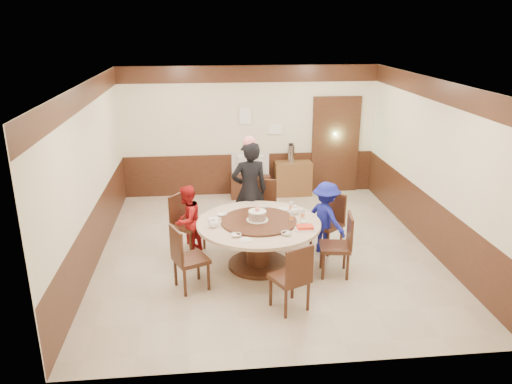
{
  "coord_description": "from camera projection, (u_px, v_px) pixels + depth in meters",
  "views": [
    {
      "loc": [
        -0.96,
        -7.6,
        3.67
      ],
      "look_at": [
        -0.19,
        -0.16,
        1.1
      ],
      "focal_mm": 35.0,
      "sensor_mm": 36.0,
      "label": 1
    }
  ],
  "objects": [
    {
      "name": "tv_stand",
      "position": [
        250.0,
        186.0,
        10.94
      ],
      "size": [
        0.85,
        0.45,
        0.5
      ],
      "primitive_type": "cube",
      "color": "#3C1E12",
      "rests_on": "ground"
    },
    {
      "name": "teapot_right",
      "position": [
        295.0,
        211.0,
        7.94
      ],
      "size": [
        0.17,
        0.15,
        0.13
      ],
      "primitive_type": "ellipsoid",
      "color": "white",
      "rests_on": "banquet_table"
    },
    {
      "name": "notice_right",
      "position": [
        275.0,
        129.0,
        10.79
      ],
      "size": [
        0.3,
        0.0,
        0.22
      ],
      "primitive_type": "cube",
      "color": "white",
      "rests_on": "room"
    },
    {
      "name": "shrimp_platter",
      "position": [
        305.0,
        228.0,
        7.36
      ],
      "size": [
        0.3,
        0.2,
        0.06
      ],
      "color": "white",
      "rests_on": "banquet_table"
    },
    {
      "name": "banquet_table",
      "position": [
        259.0,
        235.0,
        7.72
      ],
      "size": [
        1.91,
        1.91,
        0.78
      ],
      "color": "#3C1E12",
      "rests_on": "ground"
    },
    {
      "name": "notice_left",
      "position": [
        245.0,
        116.0,
        10.63
      ],
      "size": [
        0.25,
        0.0,
        0.35
      ],
      "primitive_type": "cube",
      "color": "white",
      "rests_on": "room"
    },
    {
      "name": "chair_4",
      "position": [
        290.0,
        288.0,
        6.63
      ],
      "size": [
        0.59,
        0.59,
        0.97
      ],
      "rotation": [
        0.0,
        0.0,
        6.73
      ],
      "color": "#3C1E12",
      "rests_on": "ground"
    },
    {
      "name": "person_standing",
      "position": [
        250.0,
        191.0,
        8.63
      ],
      "size": [
        0.7,
        0.52,
        1.77
      ],
      "primitive_type": "imported",
      "rotation": [
        0.0,
        0.0,
        3.31
      ],
      "color": "black",
      "rests_on": "ground"
    },
    {
      "name": "side_cabinet",
      "position": [
        293.0,
        178.0,
        11.02
      ],
      "size": [
        0.8,
        0.4,
        0.75
      ],
      "primitive_type": "cube",
      "color": "brown",
      "rests_on": "ground"
    },
    {
      "name": "saucer_far",
      "position": [
        283.0,
        209.0,
        8.16
      ],
      "size": [
        0.18,
        0.18,
        0.01
      ],
      "primitive_type": "cylinder",
      "color": "white",
      "rests_on": "banquet_table"
    },
    {
      "name": "bowl_0",
      "position": [
        222.0,
        215.0,
        7.89
      ],
      "size": [
        0.15,
        0.15,
        0.04
      ],
      "primitive_type": "imported",
      "color": "white",
      "rests_on": "banquet_table"
    },
    {
      "name": "person_red",
      "position": [
        187.0,
        220.0,
        8.14
      ],
      "size": [
        0.68,
        0.72,
        1.18
      ],
      "primitive_type": "imported",
      "rotation": [
        0.0,
        0.0,
        4.15
      ],
      "color": "#AD1719",
      "rests_on": "ground"
    },
    {
      "name": "chair_1",
      "position": [
        264.0,
        217.0,
        9.01
      ],
      "size": [
        0.53,
        0.53,
        0.97
      ],
      "rotation": [
        0.0,
        0.0,
        2.92
      ],
      "color": "#3C1E12",
      "rests_on": "ground"
    },
    {
      "name": "bottle_0",
      "position": [
        292.0,
        217.0,
        7.64
      ],
      "size": [
        0.06,
        0.06,
        0.16
      ],
      "primitive_type": "cylinder",
      "color": "silver",
      "rests_on": "banquet_table"
    },
    {
      "name": "thermos",
      "position": [
        291.0,
        154.0,
        10.83
      ],
      "size": [
        0.15,
        0.15,
        0.38
      ],
      "primitive_type": "cylinder",
      "color": "silver",
      "rests_on": "side_cabinet"
    },
    {
      "name": "bowl_4",
      "position": [
        214.0,
        220.0,
        7.68
      ],
      "size": [
        0.16,
        0.16,
        0.04
      ],
      "primitive_type": "imported",
      "color": "white",
      "rests_on": "banquet_table"
    },
    {
      "name": "bowl_1",
      "position": [
        286.0,
        234.0,
        7.18
      ],
      "size": [
        0.15,
        0.15,
        0.05
      ],
      "primitive_type": "imported",
      "color": "white",
      "rests_on": "banquet_table"
    },
    {
      "name": "bottle_1",
      "position": [
        303.0,
        214.0,
        7.73
      ],
      "size": [
        0.06,
        0.06,
        0.16
      ],
      "primitive_type": "cylinder",
      "color": "silver",
      "rests_on": "banquet_table"
    },
    {
      "name": "bottle_2",
      "position": [
        291.0,
        207.0,
        8.05
      ],
      "size": [
        0.06,
        0.06,
        0.16
      ],
      "primitive_type": "cylinder",
      "color": "silver",
      "rests_on": "banquet_table"
    },
    {
      "name": "chair_5",
      "position": [
        336.0,
        256.0,
        7.54
      ],
      "size": [
        0.51,
        0.5,
        0.97
      ],
      "rotation": [
        0.0,
        0.0,
        7.71
      ],
      "color": "#3C1E12",
      "rests_on": "ground"
    },
    {
      "name": "bowl_3",
      "position": [
        304.0,
        222.0,
        7.6
      ],
      "size": [
        0.12,
        0.12,
        0.04
      ],
      "primitive_type": "imported",
      "color": "white",
      "rests_on": "banquet_table"
    },
    {
      "name": "chair_0",
      "position": [
        327.0,
        232.0,
        8.38
      ],
      "size": [
        0.62,
        0.62,
        0.97
      ],
      "rotation": [
        0.0,
        0.0,
        2.24
      ],
      "color": "#3C1E12",
      "rests_on": "ground"
    },
    {
      "name": "bowl_5",
      "position": [
        264.0,
        207.0,
        8.18
      ],
      "size": [
        0.15,
        0.15,
        0.05
      ],
      "primitive_type": "imported",
      "color": "white",
      "rests_on": "banquet_table"
    },
    {
      "name": "television",
      "position": [
        250.0,
        164.0,
        10.78
      ],
      "size": [
        0.82,
        0.27,
        0.47
      ],
      "primitive_type": "imported",
      "rotation": [
        0.0,
        0.0,
        2.94
      ],
      "color": "#959598",
      "rests_on": "tv_stand"
    },
    {
      "name": "room",
      "position": [
        267.0,
        189.0,
        8.1
      ],
      "size": [
        6.0,
        6.04,
        2.84
      ],
      "color": "#C0AF9A",
      "rests_on": "ground"
    },
    {
      "name": "chair_2",
      "position": [
        188.0,
        233.0,
        8.34
      ],
      "size": [
        0.62,
        0.62,
        0.97
      ],
      "rotation": [
        0.0,
        0.0,
        4.06
      ],
      "color": "#3C1E12",
      "rests_on": "ground"
    },
    {
      "name": "bowl_2",
      "position": [
        236.0,
        235.0,
        7.13
      ],
      "size": [
        0.15,
        0.15,
        0.04
      ],
      "primitive_type": "imported",
      "color": "white",
      "rests_on": "banquet_table"
    },
    {
      "name": "teapot_left",
      "position": [
        213.0,
        224.0,
        7.43
      ],
      "size": [
        0.17,
        0.15,
        0.13
      ],
      "primitive_type": "ellipsoid",
      "color": "white",
      "rests_on": "banquet_table"
    },
    {
      "name": "saucer_near",
      "position": [
        246.0,
        240.0,
        7.01
      ],
      "size": [
        0.18,
        0.18,
        0.01
      ],
      "primitive_type": "cylinder",
      "color": "white",
      "rests_on": "banquet_table"
    },
    {
      "name": "birthday_cake",
      "position": [
        257.0,
        215.0,
        7.62
      ],
      "size": [
        0.34,
        0.34,
        0.22
      ],
      "color": "white",
      "rests_on": "banquet_table"
    },
    {
      "name": "person_blue",
      "position": [
        326.0,
        218.0,
        8.16
      ],
      "size": [
        0.81,
        0.91,
        1.22
      ],
      "primitive_type": "imported",
      "rotation": [
        0.0,
        0.0,
        2.14
      ],
      "color": "#161D92",
      "rests_on": "ground"
    },
    {
      "name": "chair_3",
      "position": [
        190.0,
        269.0,
        7.14
      ],
      "size": [
        0.59,
        0.58,
        0.97
      ],
      "rotation": [
        0.0,
        0.0,
        5.13
      ],
      "color": "#3C1E12",
      "rests_on": "ground"
    }
  ]
}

